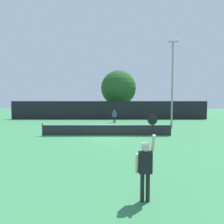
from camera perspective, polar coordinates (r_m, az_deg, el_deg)
The scene contains 11 objects.
ground_plane at distance 15.94m, azimuth -1.55°, elevation -7.23°, with size 120.00×120.00×0.00m, color #387F4C.
tennis_net at distance 15.85m, azimuth -1.55°, elevation -5.40°, with size 10.82×0.08×1.07m.
perimeter_fence at distance 30.37m, azimuth -0.77°, elevation 0.54°, with size 31.48×0.12×2.93m, color black.
player_serving at distance 5.69m, azimuth 10.18°, elevation -14.93°, with size 0.67×0.40×2.55m.
player_receiving at distance 25.30m, azimuth 0.83°, elevation -1.02°, with size 0.57×0.24×1.66m.
tennis_ball at distance 14.72m, azimuth -2.76°, elevation -7.97°, with size 0.07×0.07×0.07m, color #CCE033.
light_pole at distance 21.05m, azimuth 17.83°, elevation 9.50°, with size 1.18×0.28×9.34m.
large_tree at distance 35.32m, azimuth 2.06°, elevation 7.21°, with size 6.48×6.48×8.60m.
parked_car_near at distance 37.65m, azimuth -12.09°, elevation -0.05°, with size 2.33×4.38×1.69m.
parked_car_mid at distance 38.53m, azimuth 2.18°, elevation 0.09°, with size 2.06×4.27×1.69m.
parked_car_far at distance 37.75m, azimuth 15.17°, elevation -0.09°, with size 2.23×4.34×1.69m.
Camera 1 is at (0.45, -15.67, 2.90)m, focal length 30.30 mm.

